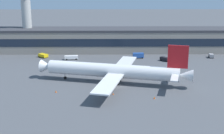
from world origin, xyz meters
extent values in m
plane|color=#4C4F54|center=(0.00, 0.00, 0.00)|extent=(600.00, 600.00, 0.00)
cube|color=gray|center=(0.00, 58.25, 5.54)|extent=(142.11, 15.00, 11.08)
cube|color=#38383D|center=(0.00, 58.25, 11.68)|extent=(144.95, 15.30, 1.20)
cube|color=#192333|center=(0.00, 50.70, 6.09)|extent=(139.27, 0.16, 3.99)
cylinder|color=white|center=(-2.64, 4.39, 4.70)|extent=(48.88, 17.02, 5.07)
cone|color=white|center=(-27.93, 10.82, 4.70)|extent=(5.61, 5.79, 4.82)
cone|color=white|center=(22.89, -2.10, 4.70)|extent=(6.53, 5.80, 4.56)
cube|color=red|center=(20.20, -1.42, 11.29)|extent=(7.00, 2.23, 8.11)
cube|color=white|center=(18.34, -6.70, 5.46)|extent=(4.57, 9.43, 0.30)
cube|color=white|center=(21.09, 4.11, 5.46)|extent=(4.57, 9.43, 0.30)
cube|color=white|center=(-4.05, -9.28, 4.19)|extent=(11.26, 22.91, 0.50)
cube|color=white|center=(2.64, 17.07, 4.19)|extent=(11.26, 22.91, 0.50)
cylinder|color=#99999E|center=(-4.20, -5.82, 2.40)|extent=(4.74, 3.73, 2.79)
cylinder|color=#99999E|center=(0.86, 14.10, 2.40)|extent=(4.74, 3.73, 2.79)
cylinder|color=black|center=(-20.74, 8.99, 0.55)|extent=(1.19, 0.76, 1.10)
cylinder|color=slate|center=(-20.74, 8.99, 1.91)|extent=(0.24, 0.24, 2.16)
cylinder|color=black|center=(-0.82, 1.57, 0.55)|extent=(1.19, 0.76, 1.10)
cylinder|color=slate|center=(-0.82, 1.57, 1.91)|extent=(0.24, 0.24, 2.16)
cylinder|color=black|center=(0.30, 5.99, 0.55)|extent=(1.19, 0.76, 1.10)
cylinder|color=slate|center=(0.30, 5.99, 1.91)|extent=(0.24, 0.24, 2.16)
cylinder|color=#B7B7B2|center=(-47.05, 61.25, 15.26)|extent=(4.91, 4.91, 30.52)
cube|color=white|center=(-21.75, 40.28, 1.15)|extent=(6.59, 2.75, 1.60)
cube|color=black|center=(-20.00, 40.49, 1.47)|extent=(2.44, 2.09, 0.40)
cylinder|color=black|center=(-19.63, 41.44, 0.35)|extent=(0.73, 0.38, 0.70)
cylinder|color=black|center=(-19.42, 39.66, 0.35)|extent=(0.73, 0.38, 0.70)
cylinder|color=black|center=(-24.08, 40.91, 0.35)|extent=(0.73, 0.38, 0.70)
cylinder|color=black|center=(-23.87, 39.12, 0.35)|extent=(0.73, 0.38, 0.70)
cube|color=#2651A5|center=(10.50, 43.00, 1.45)|extent=(5.32, 2.50, 2.20)
cube|color=black|center=(9.07, 42.92, 1.89)|extent=(1.93, 2.13, 0.55)
cylinder|color=black|center=(8.74, 41.91, 0.35)|extent=(0.72, 0.34, 0.70)
cylinder|color=black|center=(8.62, 43.89, 0.35)|extent=(0.72, 0.34, 0.70)
cylinder|color=black|center=(12.37, 42.12, 0.35)|extent=(0.72, 0.34, 0.70)
cylinder|color=black|center=(12.26, 44.10, 0.35)|extent=(0.72, 0.34, 0.70)
cube|color=gray|center=(30.80, 46.36, 1.95)|extent=(3.90, 6.42, 3.20)
cube|color=black|center=(31.24, 44.77, 2.59)|extent=(2.68, 2.61, 0.80)
cylinder|color=black|center=(32.40, 44.62, 0.35)|extent=(0.47, 0.75, 0.70)
cylinder|color=black|center=(30.31, 44.05, 0.35)|extent=(0.47, 0.75, 0.70)
cylinder|color=black|center=(31.29, 48.67, 0.35)|extent=(0.47, 0.75, 0.70)
cylinder|color=black|center=(29.20, 48.10, 0.35)|extent=(0.47, 0.75, 0.70)
cube|color=yellow|center=(-36.09, 44.90, 1.05)|extent=(5.32, 5.12, 1.40)
cube|color=black|center=(-37.09, 45.77, 1.33)|extent=(2.84, 2.91, 0.35)
cylinder|color=black|center=(-38.13, 45.13, 0.35)|extent=(0.72, 0.69, 0.70)
cylinder|color=black|center=(-36.58, 46.89, 0.35)|extent=(0.72, 0.69, 0.70)
cylinder|color=black|center=(-35.61, 42.91, 0.35)|extent=(0.72, 0.69, 0.70)
cylinder|color=black|center=(-34.06, 44.67, 0.35)|extent=(0.72, 0.69, 0.70)
cube|color=black|center=(22.38, 36.98, 1.10)|extent=(4.36, 4.54, 1.50)
cube|color=black|center=(21.57, 37.88, 1.40)|extent=(2.33, 2.31, 0.38)
cylinder|color=black|center=(20.71, 37.55, 0.35)|extent=(0.69, 0.72, 0.70)
cylinder|color=black|center=(21.98, 38.70, 0.35)|extent=(0.69, 0.72, 0.70)
cylinder|color=black|center=(22.77, 35.27, 0.35)|extent=(0.69, 0.72, 0.70)
cylinder|color=black|center=(24.04, 36.41, 0.35)|extent=(0.69, 0.72, 0.70)
cube|color=gray|center=(46.30, 43.47, 1.10)|extent=(2.34, 3.78, 1.50)
cube|color=black|center=(46.39, 44.45, 1.40)|extent=(1.95, 1.43, 0.38)
cylinder|color=black|center=(45.52, 44.81, 0.35)|extent=(0.37, 0.73, 0.70)
cylinder|color=black|center=(47.31, 44.63, 0.35)|extent=(0.37, 0.73, 0.70)
cylinder|color=black|center=(45.28, 42.30, 0.35)|extent=(0.37, 0.73, 0.70)
cylinder|color=black|center=(47.07, 42.12, 0.35)|extent=(0.37, 0.73, 0.70)
cone|color=#F2590C|center=(-2.45, -8.39, 0.30)|extent=(0.49, 0.49, 0.61)
cone|color=#F2590C|center=(10.86, -12.49, 0.37)|extent=(0.59, 0.59, 0.74)
cone|color=#F2590C|center=(-21.94, -6.07, 0.36)|extent=(0.58, 0.58, 0.73)
camera|label=1|loc=(-3.89, -111.21, 37.72)|focal=52.29mm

